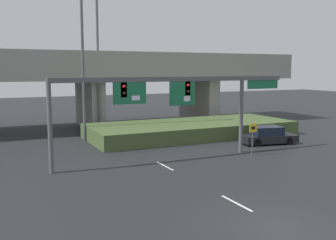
{
  "coord_description": "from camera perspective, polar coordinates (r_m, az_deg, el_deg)",
  "views": [
    {
      "loc": [
        -10.45,
        -11.68,
        6.17
      ],
      "look_at": [
        0.0,
        10.17,
        3.04
      ],
      "focal_mm": 42.0,
      "sensor_mm": 36.0,
      "label": 1
    }
  ],
  "objects": [
    {
      "name": "ground_plane",
      "position": [
        16.84,
        15.6,
        -14.4
      ],
      "size": [
        160.0,
        160.0,
        0.0
      ],
      "primitive_type": "plane",
      "color": "black"
    },
    {
      "name": "lane_markings",
      "position": [
        28.86,
        -3.74,
        -4.98
      ],
      "size": [
        0.14,
        25.82,
        0.01
      ],
      "color": "silver",
      "rests_on": "ground"
    },
    {
      "name": "signal_gantry",
      "position": [
        26.35,
        0.59,
        4.07
      ],
      "size": [
        17.24,
        0.44,
        5.68
      ],
      "color": "#515456",
      "rests_on": "ground"
    },
    {
      "name": "speed_limit_sign",
      "position": [
        28.69,
        12.19,
        -2.06
      ],
      "size": [
        0.6,
        0.11,
        2.37
      ],
      "color": "#4C4C4C",
      "rests_on": "ground"
    },
    {
      "name": "highway_light_pole_near",
      "position": [
        38.83,
        -10.22,
        11.76
      ],
      "size": [
        0.7,
        0.36,
        17.67
      ],
      "color": "#515456",
      "rests_on": "ground"
    },
    {
      "name": "highway_light_pole_far",
      "position": [
        34.31,
        -12.37,
        12.19
      ],
      "size": [
        0.7,
        0.36,
        17.54
      ],
      "color": "#515456",
      "rests_on": "ground"
    },
    {
      "name": "overpass_bridge",
      "position": [
        42.42,
        -11.37,
        6.36
      ],
      "size": [
        46.99,
        9.26,
        7.92
      ],
      "color": "gray",
      "rests_on": "ground"
    },
    {
      "name": "grass_embankment",
      "position": [
        36.53,
        3.44,
        -1.35
      ],
      "size": [
        18.96,
        7.47,
        1.28
      ],
      "color": "#42562D",
      "rests_on": "ground"
    },
    {
      "name": "parked_sedan_near_right",
      "position": [
        33.66,
        14.29,
        -2.25
      ],
      "size": [
        4.87,
        2.66,
        1.48
      ],
      "rotation": [
        0.0,
        0.0,
        -0.19
      ],
      "color": "black",
      "rests_on": "ground"
    }
  ]
}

